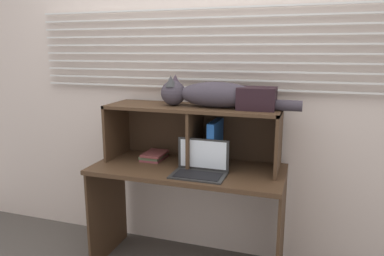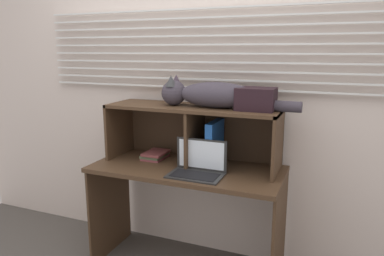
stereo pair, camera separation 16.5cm
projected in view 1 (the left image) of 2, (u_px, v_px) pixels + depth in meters
The scene contains 8 objects.
back_panel_with_blinds at pixel (202, 89), 2.65m from camera, with size 4.40×0.08×2.50m.
desk at pixel (188, 189), 2.48m from camera, with size 1.30×0.58×0.76m.
hutch_shelf_unit at pixel (194, 123), 2.50m from camera, with size 1.19×0.37×0.40m.
cat at pixel (210, 94), 2.39m from camera, with size 0.94×0.20×0.21m.
laptop at pixel (200, 167), 2.30m from camera, with size 0.34×0.22×0.22m.
binder_upright at pixel (215, 143), 2.45m from camera, with size 0.05×0.27×0.31m, color #1B4C9B.
book_stack at pixel (154, 156), 2.62m from camera, with size 0.16×0.21×0.05m.
storage_box at pixel (257, 98), 2.30m from camera, with size 0.24×0.19×0.14m, color black.
Camera 1 is at (0.75, -1.99, 1.54)m, focal length 33.70 mm.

